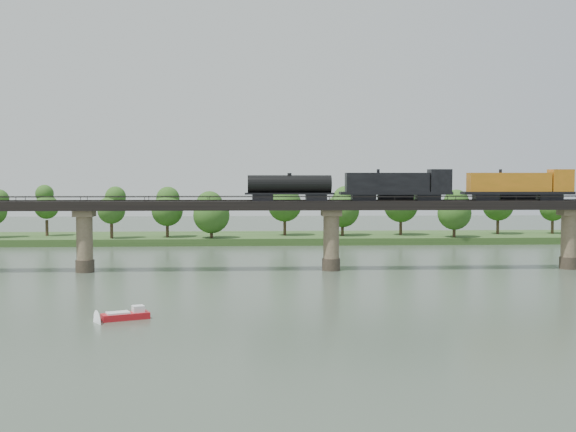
{
  "coord_description": "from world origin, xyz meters",
  "views": [
    {
      "loc": [
        -13.45,
        -87.49,
        15.25
      ],
      "look_at": [
        -7.11,
        30.0,
        9.0
      ],
      "focal_mm": 45.0,
      "sensor_mm": 36.0,
      "label": 1
    }
  ],
  "objects": [
    {
      "name": "ground",
      "position": [
        0.0,
        0.0,
        0.0
      ],
      "size": [
        400.0,
        400.0,
        0.0
      ],
      "primitive_type": "plane",
      "color": "#344335",
      "rests_on": "ground"
    },
    {
      "name": "far_bank",
      "position": [
        0.0,
        85.0,
        0.8
      ],
      "size": [
        300.0,
        24.0,
        1.6
      ],
      "primitive_type": "cube",
      "color": "#2C4C1E",
      "rests_on": "ground"
    },
    {
      "name": "bridge",
      "position": [
        0.0,
        30.0,
        5.46
      ],
      "size": [
        236.0,
        30.0,
        11.5
      ],
      "color": "#473A2D",
      "rests_on": "ground"
    },
    {
      "name": "bridge_superstructure",
      "position": [
        0.0,
        30.0,
        11.79
      ],
      "size": [
        220.0,
        4.9,
        0.75
      ],
      "color": "black",
      "rests_on": "bridge"
    },
    {
      "name": "far_treeline",
      "position": [
        -8.21,
        80.52,
        8.83
      ],
      "size": [
        289.06,
        17.54,
        13.6
      ],
      "color": "#382619",
      "rests_on": "far_bank"
    },
    {
      "name": "freight_train",
      "position": [
        24.43,
        30.0,
        13.96
      ],
      "size": [
        74.92,
        2.92,
        5.16
      ],
      "color": "black",
      "rests_on": "bridge"
    },
    {
      "name": "motorboat",
      "position": [
        -26.73,
        -9.71,
        0.48
      ],
      "size": [
        5.32,
        3.6,
        1.4
      ],
      "rotation": [
        0.0,
        0.0,
        0.4
      ],
      "color": "red",
      "rests_on": "ground"
    }
  ]
}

